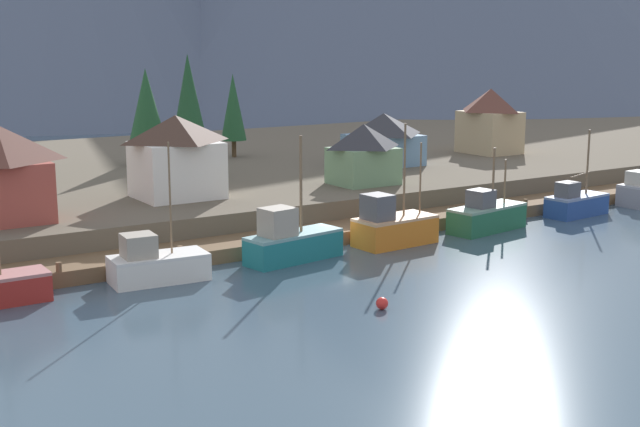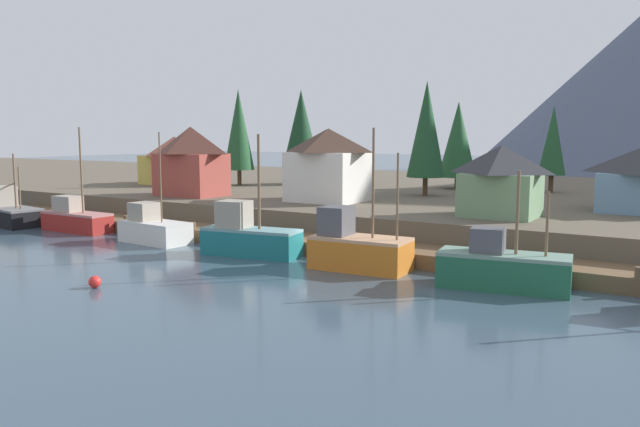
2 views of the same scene
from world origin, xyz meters
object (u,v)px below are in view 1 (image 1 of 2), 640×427
house_green (363,153)px  channel_buoy (382,303)px  fishing_boat_orange (393,227)px  house_white (176,156)px  conifer_mid_right (189,106)px  fishing_boat_green (486,216)px  fishing_boat_white (156,264)px  fishing_boat_blue (576,203)px  conifer_back_left (147,110)px  house_tan (490,120)px  fishing_boat_teal (291,242)px  house_blue (383,138)px  conifer_near_left (233,107)px

house_green → channel_buoy: 29.00m
fishing_boat_orange → house_green: (5.66, 11.69, 3.84)m
house_white → conifer_mid_right: conifer_mid_right is taller
fishing_boat_green → fishing_boat_orange: bearing=170.1°
fishing_boat_white → fishing_boat_blue: bearing=4.8°
fishing_boat_white → conifer_back_left: conifer_back_left is taller
fishing_boat_green → house_tan: (21.11, 21.92, 5.00)m
fishing_boat_teal → conifer_mid_right: (3.39, 23.95, 7.71)m
fishing_boat_white → house_tan: house_tan is taller
fishing_boat_orange → fishing_boat_green: fishing_boat_orange is taller
fishing_boat_orange → conifer_mid_right: conifer_mid_right is taller
house_blue → conifer_back_left: (-20.20, 13.16, 2.83)m
house_green → channel_buoy: (-15.73, -23.88, -4.87)m
conifer_near_left → house_tan: bearing=-25.8°
house_blue → fishing_boat_blue: bearing=-74.6°
fishing_boat_blue → channel_buoy: fishing_boat_blue is taller
house_blue → channel_buoy: size_ratio=9.81×
channel_buoy → house_green: bearing=56.6°
fishing_boat_blue → house_white: bearing=150.0°
fishing_boat_blue → conifer_back_left: (-25.81, 33.54, 6.94)m
conifer_mid_right → house_tan: bearing=-3.4°
fishing_boat_orange → house_green: fishing_boat_orange is taller
house_tan → house_green: 26.75m
fishing_boat_blue → house_white: 34.41m
fishing_boat_green → house_blue: 21.71m
fishing_boat_teal → house_white: size_ratio=1.30×
fishing_boat_orange → fishing_boat_green: size_ratio=1.21×
fishing_boat_green → conifer_mid_right: size_ratio=0.65×
fishing_boat_teal → house_green: 19.03m
fishing_boat_teal → fishing_boat_orange: 8.81m
fishing_boat_white → fishing_boat_teal: fishing_boat_white is taller
channel_buoy → house_blue: bearing=53.1°
conifer_mid_right → conifer_near_left: bearing=46.6°
fishing_boat_orange → house_white: (-10.91, 14.26, 4.51)m
conifer_back_left → house_green: bearing=-62.7°
fishing_boat_blue → house_tan: 24.47m
house_green → conifer_near_left: 22.81m
house_green → conifer_back_left: bearing=117.3°
fishing_boat_green → house_white: 25.25m
fishing_boat_green → conifer_back_left: (-14.99, 33.86, 6.83)m
fishing_boat_white → conifer_back_left: size_ratio=0.89×
fishing_boat_white → fishing_boat_blue: size_ratio=1.18×
conifer_mid_right → fishing_boat_white: bearing=-119.0°
house_tan → conifer_mid_right: bearing=176.6°
fishing_boat_white → house_green: (24.25, 11.60, 4.09)m
fishing_boat_green → house_white: bearing=135.5°
fishing_boat_white → house_green: 27.19m
conifer_back_left → channel_buoy: size_ratio=13.99×
house_blue → channel_buoy: bearing=-126.9°
house_green → house_tan: bearing=22.2°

